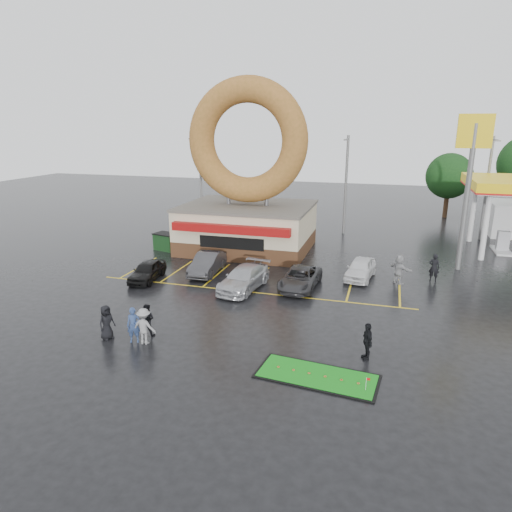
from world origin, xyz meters
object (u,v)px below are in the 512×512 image
(streetlight_mid, at_px, (346,183))
(person_cameraman, at_px, (367,341))
(shell_sign, at_px, (471,164))
(car_grey, at_px, (300,278))
(streetlight_left, at_px, (200,179))
(car_white, at_px, (361,269))
(car_black, at_px, (147,271))
(donut_shop, at_px, (247,195))
(car_dgrey, at_px, (207,263))
(car_silver, at_px, (244,278))
(dumpster, at_px, (166,242))
(putting_green, at_px, (317,376))
(streetlight_right, at_px, (487,186))
(person_blue, at_px, (134,325))

(streetlight_mid, distance_m, person_cameraman, 24.56)
(shell_sign, relative_size, person_cameraman, 6.31)
(car_grey, bearing_deg, streetlight_left, 134.06)
(car_grey, height_order, car_white, car_white)
(car_black, distance_m, car_white, 14.17)
(donut_shop, height_order, car_dgrey, donut_shop)
(streetlight_mid, distance_m, car_black, 20.89)
(car_silver, distance_m, dumpster, 11.42)
(streetlight_left, distance_m, dumpster, 9.94)
(putting_green, bearing_deg, streetlight_left, 121.94)
(donut_shop, relative_size, shell_sign, 1.27)
(car_silver, bearing_deg, car_white, 39.04)
(car_silver, height_order, person_cameraman, person_cameraman)
(car_grey, xyz_separation_m, dumpster, (-12.30, 5.86, 0.02))
(shell_sign, xyz_separation_m, car_black, (-20.02, -8.34, -6.74))
(shell_sign, height_order, car_grey, shell_sign)
(dumpster, relative_size, putting_green, 0.35)
(shell_sign, xyz_separation_m, car_dgrey, (-16.75, -5.90, -6.66))
(shell_sign, xyz_separation_m, streetlight_right, (3.00, 9.92, -2.60))
(streetlight_left, bearing_deg, streetlight_right, 4.40)
(streetlight_mid, height_order, person_blue, streetlight_mid)
(shell_sign, bearing_deg, streetlight_left, 161.01)
(streetlight_mid, distance_m, car_dgrey, 17.21)
(streetlight_left, xyz_separation_m, car_dgrey, (6.25, -13.81, -4.07))
(car_black, height_order, car_dgrey, car_dgrey)
(car_silver, distance_m, car_white, 8.01)
(car_white, bearing_deg, shell_sign, 39.45)
(car_white, bearing_deg, streetlight_left, 152.08)
(streetlight_left, xyz_separation_m, car_white, (16.46, -11.92, -4.11))
(donut_shop, bearing_deg, car_dgrey, -96.25)
(donut_shop, height_order, streetlight_mid, donut_shop)
(streetlight_mid, distance_m, car_silver, 18.10)
(car_black, bearing_deg, car_grey, 2.51)
(person_cameraman, bearing_deg, person_blue, -102.50)
(donut_shop, relative_size, car_dgrey, 3.11)
(streetlight_mid, relative_size, putting_green, 1.76)
(car_white, bearing_deg, car_black, -154.16)
(donut_shop, relative_size, streetlight_left, 1.50)
(streetlight_right, distance_m, dumpster, 27.95)
(car_silver, xyz_separation_m, person_cameraman, (7.88, -6.90, 0.14))
(streetlight_mid, bearing_deg, putting_green, -86.35)
(car_silver, relative_size, putting_green, 0.94)
(streetlight_mid, distance_m, car_white, 13.78)
(car_silver, bearing_deg, putting_green, -48.53)
(car_black, distance_m, car_grey, 10.07)
(donut_shop, bearing_deg, dumpster, -161.93)
(donut_shop, xyz_separation_m, dumpster, (-6.35, -2.07, -3.81))
(streetlight_right, distance_m, car_white, 17.36)
(donut_shop, bearing_deg, streetlight_right, 25.21)
(car_grey, xyz_separation_m, person_cameraman, (4.54, -8.11, 0.21))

